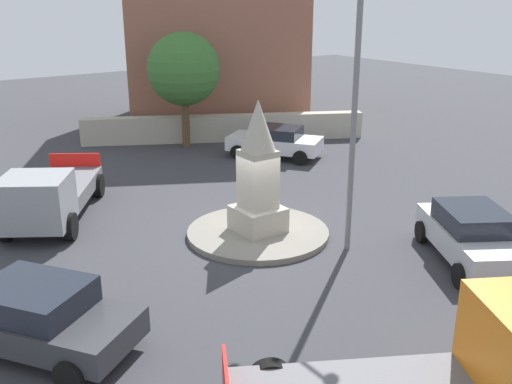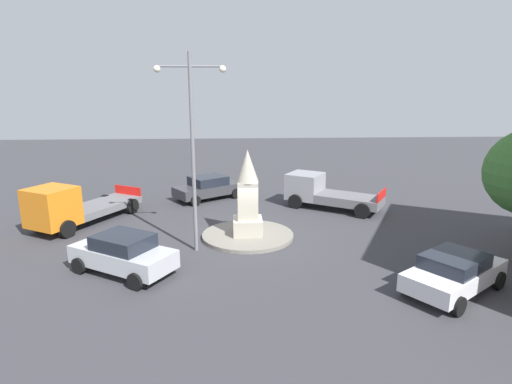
{
  "view_description": "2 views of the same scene",
  "coord_description": "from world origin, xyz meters",
  "px_view_note": "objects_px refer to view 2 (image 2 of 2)",
  "views": [
    {
      "loc": [
        13.35,
        -9.55,
        7.0
      ],
      "look_at": [
        0.72,
        -0.58,
        1.71
      ],
      "focal_mm": 40.86,
      "sensor_mm": 36.0,
      "label": 1
    },
    {
      "loc": [
        0.66,
        18.82,
        6.89
      ],
      "look_at": [
        -0.4,
        -0.15,
        2.16
      ],
      "focal_mm": 29.53,
      "sensor_mm": 36.0,
      "label": 2
    }
  ],
  "objects_px": {
    "truck_grey_waiting": "(323,192)",
    "streetlamp": "(192,138)",
    "car_white_parked_right": "(454,272)",
    "monument": "(248,196)",
    "car_silver_near_island": "(123,253)",
    "truck_orange_far_side": "(70,207)",
    "car_dark_grey_parked_left": "(208,187)"
  },
  "relations": [
    {
      "from": "monument",
      "to": "car_white_parked_right",
      "type": "bearing_deg",
      "value": 139.54
    },
    {
      "from": "streetlamp",
      "to": "truck_orange_far_side",
      "type": "xyz_separation_m",
      "value": [
        6.52,
        -3.43,
        -3.83
      ]
    },
    {
      "from": "streetlamp",
      "to": "truck_orange_far_side",
      "type": "relative_size",
      "value": 1.31
    },
    {
      "from": "car_white_parked_right",
      "to": "monument",
      "type": "bearing_deg",
      "value": -40.46
    },
    {
      "from": "car_dark_grey_parked_left",
      "to": "truck_grey_waiting",
      "type": "distance_m",
      "value": 7.23
    },
    {
      "from": "truck_orange_far_side",
      "to": "car_dark_grey_parked_left",
      "type": "bearing_deg",
      "value": -141.25
    },
    {
      "from": "car_silver_near_island",
      "to": "car_dark_grey_parked_left",
      "type": "relative_size",
      "value": 0.97
    },
    {
      "from": "car_white_parked_right",
      "to": "streetlamp",
      "type": "bearing_deg",
      "value": -25.32
    },
    {
      "from": "car_silver_near_island",
      "to": "car_white_parked_right",
      "type": "relative_size",
      "value": 1.0
    },
    {
      "from": "car_dark_grey_parked_left",
      "to": "truck_grey_waiting",
      "type": "bearing_deg",
      "value": 161.1
    },
    {
      "from": "car_dark_grey_parked_left",
      "to": "car_white_parked_right",
      "type": "bearing_deg",
      "value": 124.93
    },
    {
      "from": "monument",
      "to": "car_silver_near_island",
      "type": "bearing_deg",
      "value": 37.06
    },
    {
      "from": "monument",
      "to": "truck_grey_waiting",
      "type": "xyz_separation_m",
      "value": [
        -4.61,
        -4.84,
        -1.05
      ]
    },
    {
      "from": "car_white_parked_right",
      "to": "truck_grey_waiting",
      "type": "bearing_deg",
      "value": -77.96
    },
    {
      "from": "car_white_parked_right",
      "to": "truck_grey_waiting",
      "type": "relative_size",
      "value": 0.78
    },
    {
      "from": "truck_orange_far_side",
      "to": "truck_grey_waiting",
      "type": "bearing_deg",
      "value": -167.63
    },
    {
      "from": "monument",
      "to": "car_silver_near_island",
      "type": "distance_m",
      "value": 6.21
    },
    {
      "from": "monument",
      "to": "truck_grey_waiting",
      "type": "distance_m",
      "value": 6.77
    },
    {
      "from": "streetlamp",
      "to": "truck_grey_waiting",
      "type": "xyz_separation_m",
      "value": [
        -6.9,
        -6.37,
        -3.97
      ]
    },
    {
      "from": "monument",
      "to": "streetlamp",
      "type": "xyz_separation_m",
      "value": [
        2.3,
        1.53,
        2.92
      ]
    },
    {
      "from": "car_silver_near_island",
      "to": "car_white_parked_right",
      "type": "height_order",
      "value": "car_silver_near_island"
    },
    {
      "from": "car_silver_near_island",
      "to": "streetlamp",
      "type": "bearing_deg",
      "value": -140.12
    },
    {
      "from": "car_dark_grey_parked_left",
      "to": "car_white_parked_right",
      "type": "distance_m",
      "value": 15.94
    },
    {
      "from": "car_white_parked_right",
      "to": "car_dark_grey_parked_left",
      "type": "bearing_deg",
      "value": -55.07
    },
    {
      "from": "streetlamp",
      "to": "car_white_parked_right",
      "type": "distance_m",
      "value": 10.99
    },
    {
      "from": "monument",
      "to": "car_white_parked_right",
      "type": "height_order",
      "value": "monument"
    },
    {
      "from": "monument",
      "to": "car_white_parked_right",
      "type": "distance_m",
      "value": 9.14
    },
    {
      "from": "car_silver_near_island",
      "to": "truck_orange_far_side",
      "type": "distance_m",
      "value": 6.84
    },
    {
      "from": "truck_grey_waiting",
      "to": "streetlamp",
      "type": "bearing_deg",
      "value": 42.72
    },
    {
      "from": "car_dark_grey_parked_left",
      "to": "car_silver_near_island",
      "type": "bearing_deg",
      "value": 76.39
    },
    {
      "from": "streetlamp",
      "to": "car_dark_grey_parked_left",
      "type": "distance_m",
      "value": 9.65
    },
    {
      "from": "monument",
      "to": "truck_orange_far_side",
      "type": "relative_size",
      "value": 0.64
    }
  ]
}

